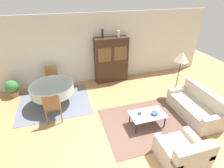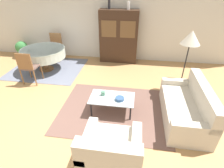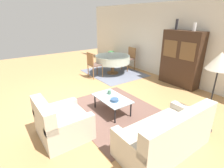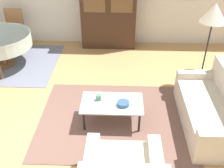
# 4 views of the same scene
# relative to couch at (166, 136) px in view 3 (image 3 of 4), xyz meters

# --- Properties ---
(ground_plane) EXTENTS (14.00, 14.00, 0.00)m
(ground_plane) POSITION_rel_couch_xyz_m (-2.57, -0.41, -0.30)
(ground_plane) COLOR tan
(wall_back) EXTENTS (10.00, 0.06, 2.70)m
(wall_back) POSITION_rel_couch_xyz_m (-2.57, 3.22, 1.05)
(wall_back) COLOR beige
(wall_back) RESTS_ON ground_plane
(area_rug) EXTENTS (2.52, 2.01, 0.01)m
(area_rug) POSITION_rel_couch_xyz_m (-1.58, 0.07, -0.30)
(area_rug) COLOR brown
(area_rug) RESTS_ON ground_plane
(dining_rug) EXTENTS (2.36, 1.96, 0.01)m
(dining_rug) POSITION_rel_couch_xyz_m (-4.16, 1.92, -0.30)
(dining_rug) COLOR slate
(dining_rug) RESTS_ON ground_plane
(couch) EXTENTS (0.82, 1.71, 0.85)m
(couch) POSITION_rel_couch_xyz_m (0.00, 0.00, 0.00)
(couch) COLOR beige
(couch) RESTS_ON ground_plane
(armchair) EXTENTS (0.94, 0.90, 0.82)m
(armchair) POSITION_rel_couch_xyz_m (-1.44, -1.34, -0.01)
(armchair) COLOR beige
(armchair) RESTS_ON ground_plane
(coffee_table) EXTENTS (0.99, 0.58, 0.38)m
(coffee_table) POSITION_rel_couch_xyz_m (-1.62, 0.01, 0.05)
(coffee_table) COLOR black
(coffee_table) RESTS_ON area_rug
(display_cabinet) EXTENTS (1.33, 0.43, 1.81)m
(display_cabinet) POSITION_rel_couch_xyz_m (-1.82, 2.96, 0.60)
(display_cabinet) COLOR #382316
(display_cabinet) RESTS_ON ground_plane
(dining_table) EXTENTS (1.39, 1.39, 0.73)m
(dining_table) POSITION_rel_couch_xyz_m (-4.16, 1.86, 0.29)
(dining_table) COLOR brown
(dining_table) RESTS_ON dining_rug
(dining_chair_near) EXTENTS (0.44, 0.44, 0.96)m
(dining_chair_near) POSITION_rel_couch_xyz_m (-4.16, 0.95, 0.26)
(dining_chair_near) COLOR brown
(dining_chair_near) RESTS_ON dining_rug
(dining_chair_far) EXTENTS (0.44, 0.44, 0.96)m
(dining_chair_far) POSITION_rel_couch_xyz_m (-4.16, 2.77, 0.26)
(dining_chair_far) COLOR brown
(dining_chair_far) RESTS_ON dining_rug
(floor_lamp) EXTENTS (0.46, 0.46, 1.65)m
(floor_lamp) POSITION_rel_couch_xyz_m (0.10, 1.19, 1.13)
(floor_lamp) COLOR black
(floor_lamp) RESTS_ON ground_plane
(cup) EXTENTS (0.09, 0.09, 0.10)m
(cup) POSITION_rel_couch_xyz_m (-1.84, 0.08, 0.14)
(cup) COLOR #4C7A60
(cup) RESTS_ON coffee_table
(bowl) EXTENTS (0.20, 0.20, 0.06)m
(bowl) POSITION_rel_couch_xyz_m (-1.44, -0.05, 0.12)
(bowl) COLOR #33517A
(bowl) RESTS_ON coffee_table
(vase_tall) EXTENTS (0.08, 0.08, 0.33)m
(vase_tall) POSITION_rel_couch_xyz_m (-2.15, 2.96, 1.68)
(vase_tall) COLOR #232328
(vase_tall) RESTS_ON display_cabinet
(vase_short) EXTENTS (0.09, 0.09, 0.24)m
(vase_short) POSITION_rel_couch_xyz_m (-1.53, 2.96, 1.63)
(vase_short) COLOR white
(vase_short) RESTS_ON display_cabinet
(potted_plant) EXTENTS (0.46, 0.46, 0.63)m
(potted_plant) POSITION_rel_couch_xyz_m (-5.57, 2.79, 0.03)
(potted_plant) COLOR #93664C
(potted_plant) RESTS_ON ground_plane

